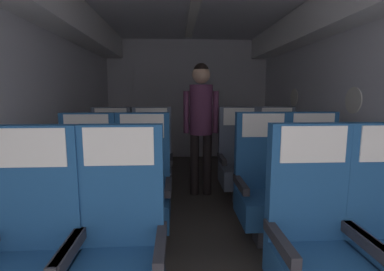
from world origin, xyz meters
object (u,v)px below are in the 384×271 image
seat_b_left_window (87,192)px  seat_b_right_aisle (314,188)px  seat_b_left_aisle (143,191)px  seat_c_right_aisle (277,162)px  seat_a_left_window (30,255)px  seat_c_left_aisle (152,164)px  seat_c_right_window (239,163)px  flight_attendant (201,115)px  seat_a_left_aisle (119,251)px  seat_a_right_window (315,245)px  seat_c_left_window (111,164)px  seat_b_right_window (264,189)px

seat_b_left_window → seat_b_right_aisle: bearing=0.2°
seat_b_left_aisle → seat_c_right_aisle: 1.74m
seat_a_left_window → seat_c_left_aisle: (0.45, 1.85, 0.00)m
seat_c_right_window → flight_attendant: size_ratio=0.68×
seat_a_left_window → seat_c_right_window: bearing=51.2°
seat_a_left_aisle → seat_a_right_window: same height
seat_a_right_window → seat_b_left_aisle: size_ratio=1.00×
flight_attendant → seat_c_left_aisle: bearing=-139.4°
seat_c_left_window → seat_c_right_aisle: (1.93, -0.01, 0.00)m
seat_c_left_window → seat_c_right_window: (1.48, -0.02, 0.00)m
seat_b_left_window → seat_b_right_window: same height
seat_c_left_window → seat_a_left_aisle: bearing=-76.2°
seat_a_right_window → seat_c_right_window: size_ratio=1.00×
seat_a_left_window → seat_c_right_window: 2.34m
seat_b_right_aisle → seat_c_left_aisle: 1.73m
seat_b_right_aisle → seat_c_right_aisle: bearing=89.8°
seat_b_left_window → seat_c_left_window: size_ratio=1.00×
seat_a_left_window → seat_b_right_aisle: bearing=25.7°
seat_a_left_aisle → seat_c_right_aisle: bearing=51.0°
seat_b_left_window → seat_c_right_window: bearing=31.9°
seat_a_left_window → seat_c_left_window: same height
seat_c_right_window → seat_c_right_aisle: bearing=2.1°
seat_c_left_window → seat_a_left_window: bearing=-89.7°
seat_b_right_aisle → seat_b_right_window: (-0.44, -0.00, 0.00)m
seat_b_left_window → seat_c_right_window: 1.73m
seat_b_left_window → seat_c_left_aisle: (0.45, 0.93, 0.00)m
seat_a_right_window → seat_b_right_window: bearing=89.8°
flight_attendant → seat_b_right_window: bearing=-50.4°
seat_c_left_aisle → seat_c_right_window: bearing=-1.2°
seat_a_left_window → seat_a_left_aisle: size_ratio=1.00×
seat_b_left_aisle → seat_b_right_window: 1.02m
seat_b_left_aisle → seat_b_right_aisle: same height
seat_b_left_aisle → flight_attendant: (0.58, 1.17, 0.54)m
seat_b_left_aisle → seat_c_right_aisle: bearing=32.3°
seat_a_right_window → seat_b_right_aisle: same height
seat_a_right_window → seat_b_right_aisle: 1.01m
seat_a_right_window → seat_b_left_aisle: (-1.02, 0.90, 0.00)m
seat_a_right_window → flight_attendant: 2.18m
seat_a_right_window → seat_a_left_window: bearing=-179.4°
seat_b_right_window → flight_attendant: 1.35m
seat_b_left_aisle → seat_b_right_aisle: bearing=0.3°
seat_c_right_aisle → seat_c_left_aisle: bearing=179.8°
seat_c_right_aisle → seat_c_right_window: same height
seat_a_left_aisle → seat_a_right_window: size_ratio=1.00×
seat_b_right_aisle → seat_c_right_window: bearing=116.6°
seat_c_left_window → seat_c_right_aisle: 1.93m
seat_a_left_window → seat_b_right_aisle: same height
seat_b_left_aisle → seat_c_left_aisle: bearing=90.2°
seat_a_left_aisle → seat_b_left_window: size_ratio=1.00×
seat_a_left_aisle → seat_b_left_aisle: 0.91m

